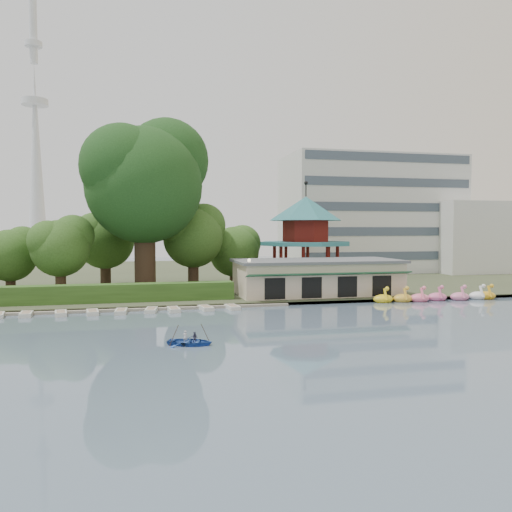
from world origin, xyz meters
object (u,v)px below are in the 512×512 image
object	(u,v)px
boathouse	(317,277)
pavilion	(306,231)
big_tree	(146,177)
dock	(114,310)
rowboat_with_passengers	(190,338)

from	to	relation	value
boathouse	pavilion	world-z (taller)	pavilion
big_tree	pavilion	bearing A→B (deg)	10.30
dock	boathouse	bearing A→B (deg)	12.24
dock	boathouse	distance (m)	22.62
pavilion	rowboat_with_passengers	distance (m)	36.17
dock	rowboat_with_passengers	world-z (taller)	rowboat_with_passengers
pavilion	big_tree	world-z (taller)	big_tree
boathouse	pavilion	size ratio (longest dim) A/B	1.38
dock	pavilion	world-z (taller)	pavilion
boathouse	big_tree	bearing A→B (deg)	161.64
pavilion	dock	bearing A→B (deg)	-148.34
pavilion	big_tree	size ratio (longest dim) A/B	0.65
pavilion	rowboat_with_passengers	bearing A→B (deg)	-120.95
pavilion	rowboat_with_passengers	xyz separation A→B (m)	(-18.24, -30.42, -7.04)
dock	rowboat_with_passengers	distance (m)	16.65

